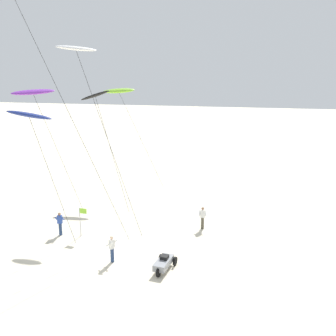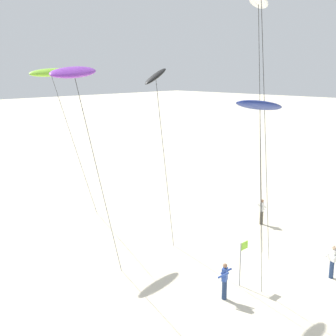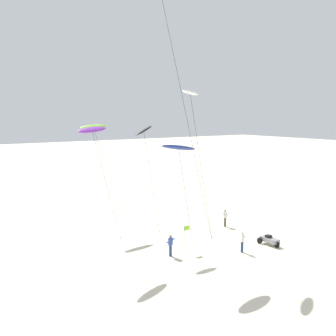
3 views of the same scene
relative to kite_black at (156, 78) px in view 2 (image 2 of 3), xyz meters
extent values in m
plane|color=beige|center=(4.03, -5.99, -9.39)|extent=(260.00, 260.00, 0.00)
ellipsoid|color=black|center=(-0.02, -0.01, 0.11)|extent=(2.25, 1.30, 0.99)
cylinder|color=#262626|center=(1.06, 0.42, -4.68)|extent=(2.20, 0.89, 9.42)
ellipsoid|color=purple|center=(-5.07, -0.72, 0.32)|extent=(3.38, 2.38, 0.75)
cylinder|color=#262626|center=(-3.54, -0.12, -4.60)|extent=(3.10, 1.24, 9.59)
ellipsoid|color=white|center=(1.32, -4.69, 3.13)|extent=(2.58, 1.85, 0.56)
cylinder|color=#262626|center=(3.10, -3.98, -3.18)|extent=(3.60, 1.44, 12.43)
cylinder|color=#262626|center=(0.07, -5.74, 1.65)|extent=(8.41, 3.34, 22.08)
ellipsoid|color=navy|center=(-1.10, -6.53, -0.84)|extent=(3.15, 1.23, 0.82)
cylinder|color=#262626|center=(-0.02, -6.10, -5.17)|extent=(2.19, 0.88, 8.44)
ellipsoid|color=#8CD833|center=(-1.33, 7.11, 0.24)|extent=(3.18, 1.49, 0.77)
cylinder|color=#262626|center=(0.63, 7.88, -4.65)|extent=(3.96, 1.58, 9.50)
cylinder|color=navy|center=(4.56, -7.32, -8.95)|extent=(0.22, 0.22, 0.88)
cube|color=white|center=(4.56, -7.32, -8.22)|extent=(0.29, 0.38, 0.58)
sphere|color=beige|center=(4.56, -7.32, -7.82)|extent=(0.20, 0.20, 0.20)
cylinder|color=white|center=(4.63, -7.11, -8.17)|extent=(0.51, 0.23, 0.39)
cylinder|color=navy|center=(-0.63, -4.84, -8.95)|extent=(0.22, 0.22, 0.88)
cube|color=#2D4CA5|center=(-0.63, -4.84, -8.22)|extent=(0.39, 0.31, 0.58)
sphere|color=#9E7051|center=(-0.63, -4.84, -7.82)|extent=(0.20, 0.20, 0.20)
cylinder|color=#2D4CA5|center=(-0.83, -4.92, -8.17)|extent=(0.27, 0.50, 0.39)
cylinder|color=#2D4CA5|center=(-0.42, -4.76, -8.17)|extent=(0.27, 0.50, 0.39)
cylinder|color=#4C4738|center=(8.67, -0.79, -8.95)|extent=(0.22, 0.22, 0.88)
cube|color=white|center=(8.67, -0.79, -8.22)|extent=(0.38, 0.29, 0.58)
sphere|color=#9E7051|center=(8.67, -0.79, -7.82)|extent=(0.20, 0.20, 0.20)
cylinder|color=white|center=(8.88, -0.72, -8.17)|extent=(0.24, 0.51, 0.39)
cylinder|color=white|center=(8.46, -0.86, -8.17)|extent=(0.24, 0.51, 0.39)
cylinder|color=gray|center=(0.84, -4.61, -8.34)|extent=(0.05, 0.05, 2.10)
cube|color=#8CD833|center=(1.12, -4.61, -7.49)|extent=(0.52, 0.03, 0.36)
camera|label=1|loc=(13.65, -25.39, 1.23)|focal=38.97mm
camera|label=2|loc=(-14.89, -15.30, 0.47)|focal=47.07mm
camera|label=3|loc=(-18.91, -31.00, 1.63)|focal=45.76mm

